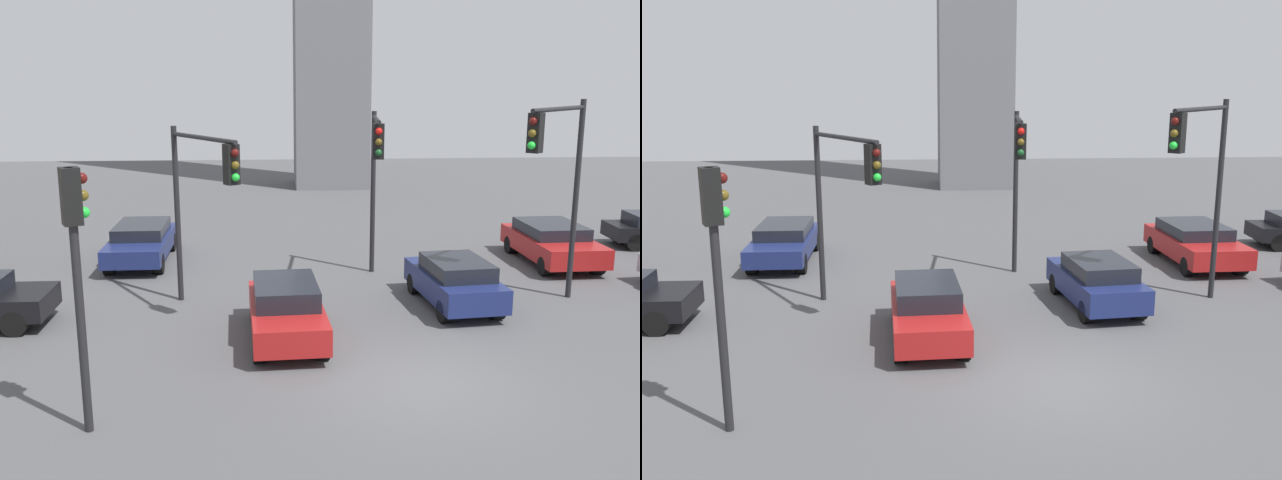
{
  "view_description": "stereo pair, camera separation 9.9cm",
  "coord_description": "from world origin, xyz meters",
  "views": [
    {
      "loc": [
        -3.1,
        -13.81,
        6.35
      ],
      "look_at": [
        -1.73,
        5.41,
        1.95
      ],
      "focal_mm": 39.46,
      "sensor_mm": 36.0,
      "label": 1
    },
    {
      "loc": [
        -3.01,
        -13.82,
        6.35
      ],
      "look_at": [
        -1.73,
        5.41,
        1.95
      ],
      "focal_mm": 39.46,
      "sensor_mm": 36.0,
      "label": 2
    }
  ],
  "objects": [
    {
      "name": "car_4",
      "position": [
        -7.71,
        10.92,
        0.74
      ],
      "size": [
        1.99,
        4.81,
        1.36
      ],
      "rotation": [
        0.0,
        0.0,
        -1.56
      ],
      "color": "navy",
      "rests_on": "ground_plane"
    },
    {
      "name": "traffic_light_3",
      "position": [
        0.13,
        7.56,
        3.86
      ],
      "size": [
        0.56,
        3.33,
        5.37
      ],
      "rotation": [
        0.0,
        0.0,
        -1.67
      ],
      "color": "black",
      "rests_on": "ground_plane"
    },
    {
      "name": "car_0",
      "position": [
        -2.76,
        2.9,
        0.75
      ],
      "size": [
        1.97,
        4.25,
        1.43
      ],
      "rotation": [
        0.0,
        0.0,
        -1.52
      ],
      "color": "maroon",
      "rests_on": "ground_plane"
    },
    {
      "name": "car_5",
      "position": [
        2.1,
        5.14,
        0.75
      ],
      "size": [
        2.17,
        4.11,
        1.42
      ],
      "rotation": [
        0.0,
        0.0,
        1.68
      ],
      "color": "navy",
      "rests_on": "ground_plane"
    },
    {
      "name": "traffic_light_0",
      "position": [
        -6.51,
        -1.62,
        3.43
      ],
      "size": [
        0.49,
        0.43,
        4.9
      ],
      "rotation": [
        0.0,
        0.0,
        0.44
      ],
      "color": "black",
      "rests_on": "ground_plane"
    },
    {
      "name": "car_1",
      "position": [
        6.82,
        9.74,
        0.75
      ],
      "size": [
        2.25,
        4.69,
        1.4
      ],
      "rotation": [
        0.0,
        0.0,
        -1.55
      ],
      "color": "maroon",
      "rests_on": "ground_plane"
    },
    {
      "name": "traffic_light_2",
      "position": [
        -4.91,
        4.89,
        3.66
      ],
      "size": [
        2.03,
        3.12,
        5.09
      ],
      "rotation": [
        0.0,
        0.0,
        -1.01
      ],
      "color": "black",
      "rests_on": "ground_plane"
    },
    {
      "name": "ground_plane",
      "position": [
        0.0,
        0.0,
        0.0
      ],
      "size": [
        87.32,
        87.32,
        0.0
      ],
      "primitive_type": "plane",
      "color": "#4C4C4F"
    },
    {
      "name": "traffic_light_1",
      "position": [
        4.71,
        4.69,
        4.15
      ],
      "size": [
        2.49,
        2.52,
        5.82
      ],
      "rotation": [
        0.0,
        0.0,
        -2.35
      ],
      "color": "black",
      "rests_on": "ground_plane"
    }
  ]
}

